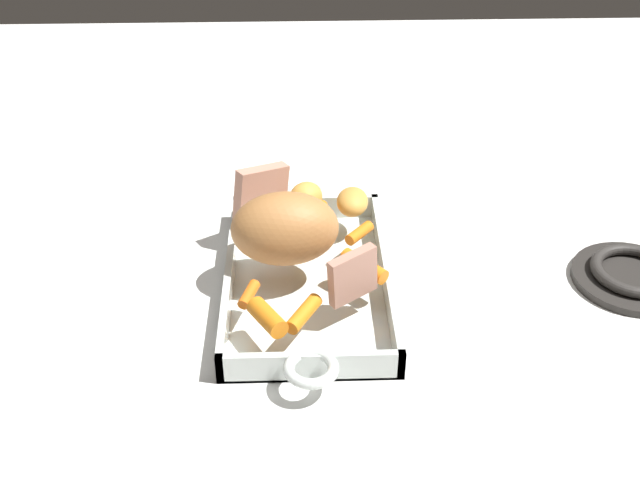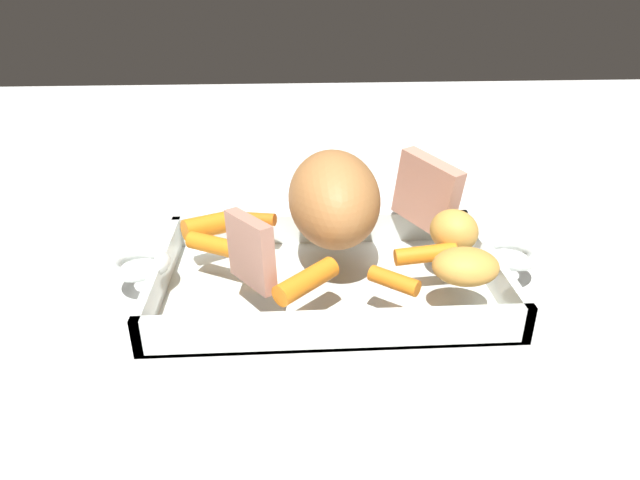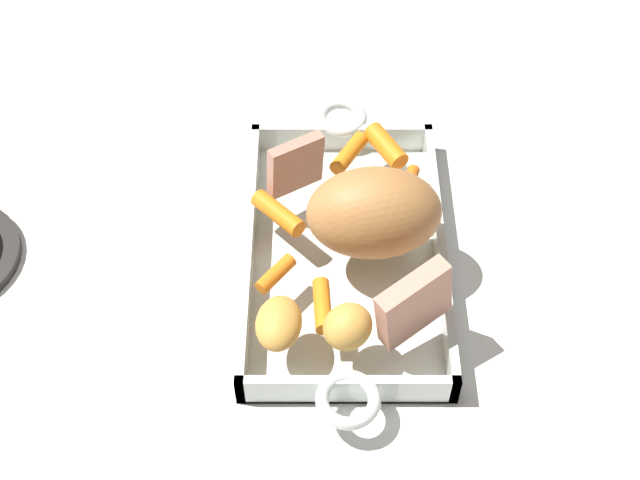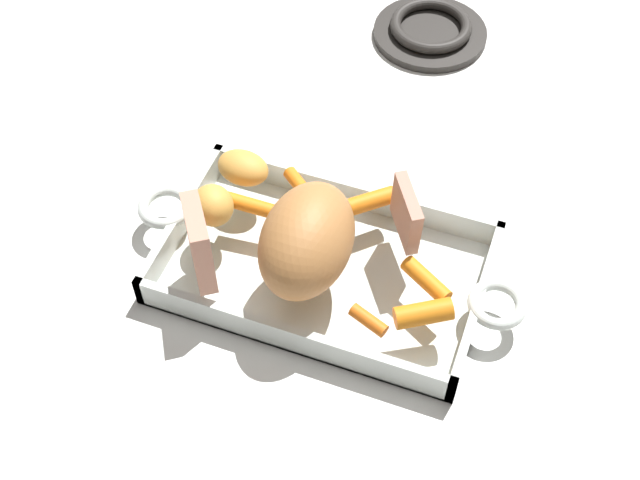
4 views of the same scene
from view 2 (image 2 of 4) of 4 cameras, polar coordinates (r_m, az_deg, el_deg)
The scene contains 13 objects.
ground_plane at distance 0.59m, azimuth 0.77°, elevation -4.91°, with size 2.18×2.18×0.00m, color white.
roasting_dish at distance 0.59m, azimuth 0.77°, elevation -3.85°, with size 0.44×0.22×0.04m.
pork_roast at distance 0.58m, azimuth 1.42°, elevation 4.22°, with size 0.14×0.09×0.10m, color #B3753F.
roast_slice_thick at distance 0.63m, azimuth 10.81°, elevation 4.76°, with size 0.02×0.08×0.08m, color tan.
roast_slice_thin at distance 0.51m, azimuth -7.07°, elevation -1.14°, with size 0.01×0.06×0.06m, color tan.
baby_carrot_center_right at distance 0.56m, azimuth 10.67°, elevation -1.42°, with size 0.02×0.02×0.06m, color orange.
baby_carrot_southeast at distance 0.58m, azimuth -10.70°, elevation -0.51°, with size 0.02×0.02×0.06m, color orange.
baby_carrot_southwest at distance 0.51m, azimuth -1.39°, elevation -4.19°, with size 0.02×0.02×0.07m, color orange.
baby_carrot_northeast at distance 0.51m, azimuth 7.53°, elevation -4.12°, with size 0.02×0.02×0.05m, color orange.
baby_carrot_center_left at distance 0.64m, azimuth -6.35°, elevation 2.15°, with size 0.01×0.01×0.04m, color orange.
baby_carrot_northwest at distance 0.62m, azimuth -11.10°, elevation 1.49°, with size 0.02×0.02×0.06m, color orange.
potato_halved at distance 0.53m, azimuth 14.58°, elevation -2.63°, with size 0.06×0.04×0.03m, color gold.
potato_corner at distance 0.59m, azimuth 13.34°, elevation 1.11°, with size 0.05×0.04×0.04m, color gold.
Camera 2 is at (-0.04, -0.51, 0.31)m, focal length 31.48 mm.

